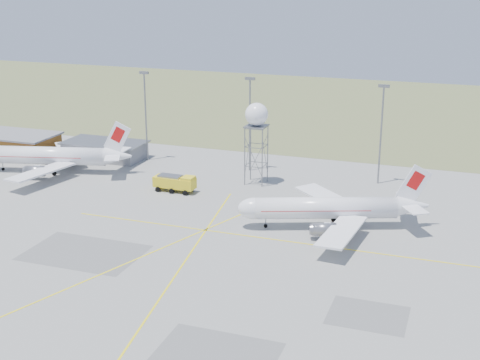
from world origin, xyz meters
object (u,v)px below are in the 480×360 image
(airliner_far, at_px, (51,156))
(baggage_tug, at_px, (26,159))
(fire_truck, at_px, (176,184))
(airliner_main, at_px, (329,208))
(radar_tower, at_px, (256,139))

(airliner_far, height_order, baggage_tug, airliner_far)
(airliner_far, distance_m, fire_truck, 31.27)
(airliner_main, xyz_separation_m, airliner_far, (-63.75, 12.05, 0.14))
(baggage_tug, bearing_deg, airliner_main, 14.61)
(airliner_main, distance_m, baggage_tug, 76.06)
(airliner_far, height_order, fire_truck, airliner_far)
(airliner_far, bearing_deg, airliner_main, 154.71)
(radar_tower, bearing_deg, baggage_tug, -177.34)
(airliner_main, height_order, fire_truck, airliner_main)
(baggage_tug, bearing_deg, airliner_far, 3.00)
(airliner_main, relative_size, radar_tower, 1.89)
(baggage_tug, bearing_deg, radar_tower, 30.00)
(airliner_far, distance_m, radar_tower, 45.34)
(airliner_main, relative_size, baggage_tug, 12.96)
(fire_truck, bearing_deg, radar_tower, 40.16)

